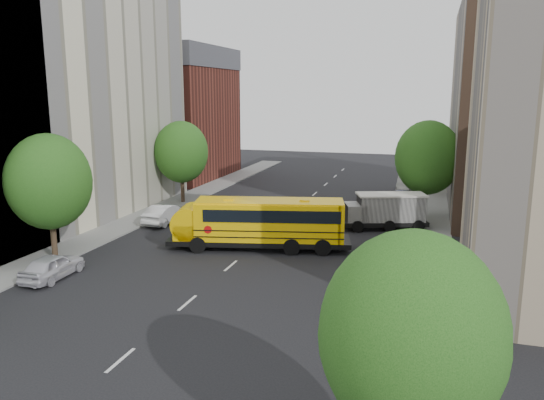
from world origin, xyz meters
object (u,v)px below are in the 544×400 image
at_px(street_tree_2, 181,152).
at_px(street_tree_3, 411,336).
at_px(street_tree_4, 428,158).
at_px(parked_car_1, 166,214).
at_px(street_tree_1, 49,182).
at_px(parked_car_3, 388,295).
at_px(parked_car_4, 400,199).
at_px(parked_car_0, 52,266).
at_px(parked_car_5, 405,184).
at_px(street_tree_5, 429,148).
at_px(safari_truck, 385,210).
at_px(school_bus, 257,221).

xyz_separation_m(street_tree_2, street_tree_3, (22.00, -32.00, -0.37)).
relative_size(street_tree_4, parked_car_1, 1.71).
relative_size(street_tree_1, parked_car_3, 1.66).
height_order(street_tree_3, parked_car_4, street_tree_3).
relative_size(street_tree_3, parked_car_0, 1.68).
bearing_deg(street_tree_3, parked_car_3, 96.54).
xyz_separation_m(parked_car_3, parked_car_4, (-0.80, 23.73, 0.09)).
bearing_deg(parked_car_5, parked_car_3, -86.77).
bearing_deg(parked_car_3, street_tree_1, 175.79).
xyz_separation_m(street_tree_4, parked_car_0, (-19.80, -20.93, -4.36)).
bearing_deg(parked_car_3, parked_car_1, 147.15).
relative_size(street_tree_3, parked_car_4, 1.55).
bearing_deg(parked_car_4, street_tree_4, -55.61).
bearing_deg(street_tree_2, parked_car_1, -73.78).
distance_m(parked_car_1, parked_car_5, 26.65).
relative_size(street_tree_2, parked_car_0, 1.82).
height_order(street_tree_5, parked_car_1, street_tree_5).
bearing_deg(parked_car_4, street_tree_2, -163.54).
bearing_deg(street_tree_5, street_tree_3, -90.00).
relative_size(street_tree_5, safari_truck, 1.11).
height_order(street_tree_1, parked_car_1, street_tree_1).
height_order(street_tree_2, street_tree_4, street_tree_4).
xyz_separation_m(street_tree_2, parked_car_1, (2.20, -7.56, -4.05)).
bearing_deg(parked_car_0, parked_car_1, -91.62).
xyz_separation_m(street_tree_3, parked_car_0, (-19.80, 11.07, -3.73)).
xyz_separation_m(street_tree_1, street_tree_3, (22.00, -14.00, -0.50)).
relative_size(safari_truck, parked_car_5, 1.53).
xyz_separation_m(street_tree_4, street_tree_5, (-0.00, 12.00, -0.37)).
xyz_separation_m(street_tree_5, safari_truck, (-2.88, -16.34, -3.26)).
relative_size(street_tree_4, parked_car_0, 1.92).
height_order(street_tree_5, parked_car_4, street_tree_5).
xyz_separation_m(parked_car_0, parked_car_5, (17.60, 33.38, 0.01)).
bearing_deg(parked_car_5, school_bus, -107.00).
height_order(street_tree_2, parked_car_5, street_tree_2).
bearing_deg(safari_truck, street_tree_2, 148.78).
height_order(safari_truck, parked_car_5, safari_truck).
xyz_separation_m(school_bus, safari_truck, (7.68, 7.78, -0.46)).
bearing_deg(parked_car_5, safari_truck, -90.52).
relative_size(street_tree_2, school_bus, 0.62).
relative_size(street_tree_5, school_bus, 0.61).
height_order(street_tree_1, school_bus, street_tree_1).
bearing_deg(school_bus, street_tree_3, -74.94).
relative_size(street_tree_4, street_tree_5, 1.08).
height_order(street_tree_1, street_tree_3, street_tree_1).
relative_size(street_tree_4, parked_car_3, 1.71).
bearing_deg(street_tree_2, street_tree_5, 28.61).
relative_size(street_tree_1, safari_truck, 1.17).
xyz_separation_m(street_tree_5, school_bus, (-10.56, -24.12, -2.80)).
distance_m(street_tree_3, parked_car_3, 12.86).
bearing_deg(parked_car_5, street_tree_5, -9.58).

